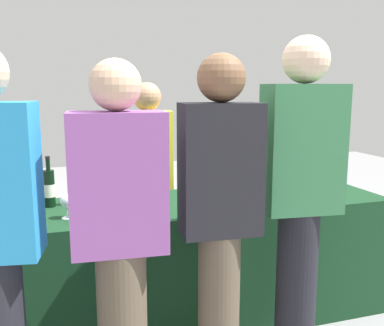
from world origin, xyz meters
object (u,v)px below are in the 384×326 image
at_px(wine_glass_1, 67,202).
at_px(wine_glass_4, 317,185).
at_px(wine_bottle_3, 210,177).
at_px(guest_3, 300,193).
at_px(wine_glass_3, 105,197).
at_px(menu_board, 272,210).
at_px(guest_2, 220,214).
at_px(server_pouring, 148,177).
at_px(wine_bottle_1, 83,186).
at_px(guest_1, 120,234).
at_px(wine_glass_2, 82,203).
at_px(wine_bottle_0, 49,188).
at_px(wine_bottle_2, 140,180).
at_px(wine_glass_0, 35,205).

bearing_deg(wine_glass_1, wine_glass_4, -1.04).
bearing_deg(wine_bottle_3, guest_3, -75.62).
height_order(wine_glass_3, menu_board, wine_glass_3).
xyz_separation_m(guest_2, menu_board, (1.17, 1.65, -0.54)).
height_order(wine_bottle_3, wine_glass_3, wine_bottle_3).
distance_m(wine_glass_1, server_pouring, 0.93).
xyz_separation_m(wine_bottle_1, wine_glass_4, (1.47, -0.28, -0.03)).
height_order(wine_bottle_1, server_pouring, server_pouring).
distance_m(server_pouring, guest_3, 1.33).
xyz_separation_m(guest_1, menu_board, (1.65, 1.68, -0.50)).
xyz_separation_m(wine_glass_2, guest_3, (1.08, -0.49, 0.09)).
bearing_deg(wine_bottle_0, guest_1, -71.15).
relative_size(wine_bottle_1, guest_2, 0.20).
distance_m(wine_bottle_1, wine_bottle_2, 0.37).
bearing_deg(menu_board, wine_glass_1, -154.85).
relative_size(server_pouring, guest_2, 0.93).
height_order(wine_glass_2, menu_board, wine_glass_2).
bearing_deg(wine_glass_4, guest_2, -148.86).
bearing_deg(wine_bottle_2, server_pouring, 70.30).
height_order(wine_glass_2, wine_glass_3, wine_glass_3).
bearing_deg(wine_glass_4, wine_glass_1, 178.96).
relative_size(wine_glass_4, server_pouring, 0.08).
height_order(wine_glass_2, guest_3, guest_3).
distance_m(wine_bottle_0, wine_bottle_3, 1.04).
xyz_separation_m(wine_bottle_2, menu_board, (1.39, 0.77, -0.54)).
height_order(wine_bottle_1, wine_glass_1, wine_bottle_1).
bearing_deg(server_pouring, wine_bottle_3, 137.61).
bearing_deg(wine_glass_0, wine_bottle_1, 49.58).
xyz_separation_m(wine_glass_0, guest_3, (1.32, -0.44, 0.07)).
relative_size(wine_bottle_0, guest_1, 0.19).
bearing_deg(guest_1, server_pouring, 77.61).
distance_m(wine_glass_4, guest_2, 1.04).
bearing_deg(guest_1, wine_glass_0, 129.37).
bearing_deg(menu_board, guest_1, -139.60).
bearing_deg(wine_bottle_2, wine_bottle_0, -176.93).
bearing_deg(wine_glass_0, wine_glass_2, 10.40).
bearing_deg(wine_glass_0, menu_board, 29.42).
bearing_deg(wine_glass_4, wine_glass_0, -178.95).
bearing_deg(wine_bottle_0, wine_bottle_2, 3.07).
height_order(wine_bottle_3, menu_board, wine_bottle_3).
height_order(wine_glass_1, wine_glass_3, wine_glass_1).
height_order(wine_glass_1, guest_3, guest_3).
distance_m(wine_glass_1, wine_glass_2, 0.08).
bearing_deg(wine_glass_4, guest_3, -131.45).
height_order(wine_glass_0, guest_3, guest_3).
relative_size(wine_glass_4, guest_3, 0.07).
bearing_deg(server_pouring, guest_3, 121.81).
xyz_separation_m(wine_bottle_2, wine_bottle_3, (0.48, -0.02, -0.00)).
height_order(wine_bottle_0, guest_2, guest_2).
relative_size(wine_bottle_2, wine_glass_2, 2.54).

